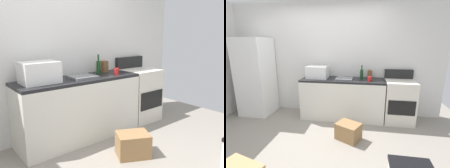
{
  "view_description": "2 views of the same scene",
  "coord_description": "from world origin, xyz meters",
  "views": [
    {
      "loc": [
        -1.36,
        -1.57,
        1.51
      ],
      "look_at": [
        0.5,
        0.71,
        0.87
      ],
      "focal_mm": 37.03,
      "sensor_mm": 36.0,
      "label": 1
    },
    {
      "loc": [
        0.76,
        -2.25,
        1.65
      ],
      "look_at": [
        0.26,
        0.82,
        0.88
      ],
      "focal_mm": 26.04,
      "sensor_mm": 36.0,
      "label": 2
    }
  ],
  "objects": [
    {
      "name": "cardboard_box_medium",
      "position": [
        0.53,
        0.33,
        0.15
      ],
      "size": [
        0.49,
        0.45,
        0.3
      ],
      "primitive_type": "cube",
      "rotation": [
        0.0,
        0.0,
        -0.48
      ],
      "color": "olive",
      "rests_on": "ground_plane"
    },
    {
      "name": "microwave",
      "position": [
        -0.26,
        1.21,
        1.04
      ],
      "size": [
        0.46,
        0.34,
        0.27
      ],
      "primitive_type": "cube",
      "color": "white",
      "rests_on": "kitchen_counter"
    },
    {
      "name": "wall_back",
      "position": [
        0.0,
        1.55,
        1.3
      ],
      "size": [
        5.0,
        0.1,
        2.6
      ],
      "primitive_type": "cube",
      "color": "silver",
      "rests_on": "ground_plane"
    },
    {
      "name": "sink_basin",
      "position": [
        0.34,
        1.17,
        0.92
      ],
      "size": [
        0.36,
        0.32,
        0.03
      ],
      "primitive_type": "cube",
      "color": "slate",
      "rests_on": "kitchen_counter"
    },
    {
      "name": "kitchen_counter",
      "position": [
        0.3,
        1.2,
        0.45
      ],
      "size": [
        1.8,
        0.6,
        0.9
      ],
      "color": "silver",
      "rests_on": "ground_plane"
    },
    {
      "name": "coffee_mug",
      "position": [
        0.88,
        1.07,
        0.95
      ],
      "size": [
        0.08,
        0.08,
        0.1
      ],
      "primitive_type": "cylinder",
      "color": "red",
      "rests_on": "kitchen_counter"
    },
    {
      "name": "wine_bottle",
      "position": [
        0.71,
        1.3,
        1.01
      ],
      "size": [
        0.07,
        0.07,
        0.3
      ],
      "color": "#193F1E",
      "rests_on": "kitchen_counter"
    },
    {
      "name": "stove_oven",
      "position": [
        1.52,
        1.21,
        0.47
      ],
      "size": [
        0.6,
        0.61,
        1.1
      ],
      "color": "silver",
      "rests_on": "ground_plane"
    },
    {
      "name": "knife_block",
      "position": [
        0.89,
        1.39,
        0.99
      ],
      "size": [
        0.1,
        0.1,
        0.18
      ],
      "primitive_type": "cube",
      "color": "brown",
      "rests_on": "kitchen_counter"
    }
  ]
}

